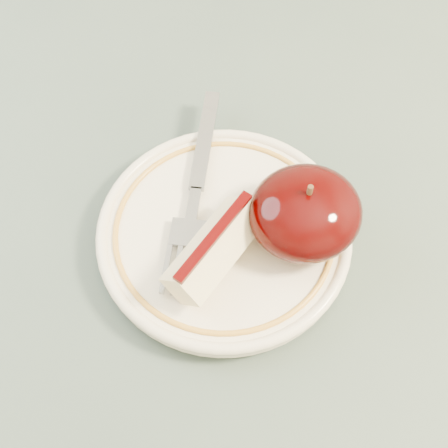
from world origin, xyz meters
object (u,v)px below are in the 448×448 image
object	(u,v)px
fork	(196,191)
apple_half	(305,213)
plate	(224,233)
table	(238,381)

from	to	relation	value
fork	apple_half	bearing A→B (deg)	-105.19
fork	plate	bearing A→B (deg)	-139.56
table	fork	world-z (taller)	fork
table	apple_half	bearing A→B (deg)	41.51
fork	table	bearing A→B (deg)	-157.01
table	plate	size ratio (longest dim) A/B	4.67
table	apple_half	size ratio (longest dim) A/B	10.90
table	fork	size ratio (longest dim) A/B	5.09
apple_half	fork	size ratio (longest dim) A/B	0.47
table	plate	xyz separation A→B (m)	(0.02, 0.08, 0.10)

